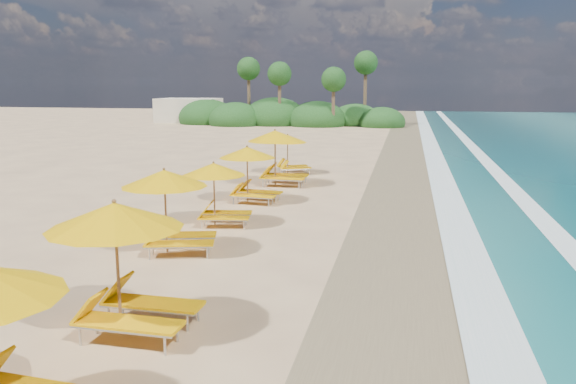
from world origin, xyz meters
TOP-DOWN VIEW (x-y plane):
  - ground at (0.00, 0.00)m, footprint 160.00×160.00m
  - wet_sand at (4.00, 0.00)m, footprint 4.00×160.00m
  - surf_foam at (6.70, 0.00)m, footprint 4.00×160.00m
  - station_1 at (-1.34, -8.61)m, footprint 2.85×2.64m
  - station_2 at (-2.61, -3.42)m, footprint 3.02×2.92m
  - station_3 at (-2.34, -0.08)m, footprint 2.56×2.44m
  - station_4 at (-2.26, 3.79)m, footprint 2.61×2.45m
  - station_5 at (-2.03, 7.87)m, footprint 2.82×2.60m
  - station_6 at (-2.22, 11.45)m, footprint 2.74×2.72m
  - treeline at (-9.94, 45.51)m, footprint 25.80×8.80m
  - beach_building at (-22.00, 48.00)m, footprint 7.00×5.00m

SIDE VIEW (x-z plane):
  - ground at x=0.00m, z-range 0.00..0.00m
  - wet_sand at x=4.00m, z-range 0.00..0.01m
  - surf_foam at x=6.70m, z-range 0.02..0.03m
  - treeline at x=-9.94m, z-range -3.87..5.86m
  - station_6 at x=-2.22m, z-range 0.13..2.21m
  - station_3 at x=-2.34m, z-range 0.13..2.29m
  - station_4 at x=-2.26m, z-range 0.14..2.42m
  - station_2 at x=-2.61m, z-range 0.15..2.58m
  - beach_building at x=-22.00m, z-range 0.00..2.80m
  - station_1 at x=-1.34m, z-range 0.16..2.77m
  - station_5 at x=-2.03m, z-range 0.16..2.78m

